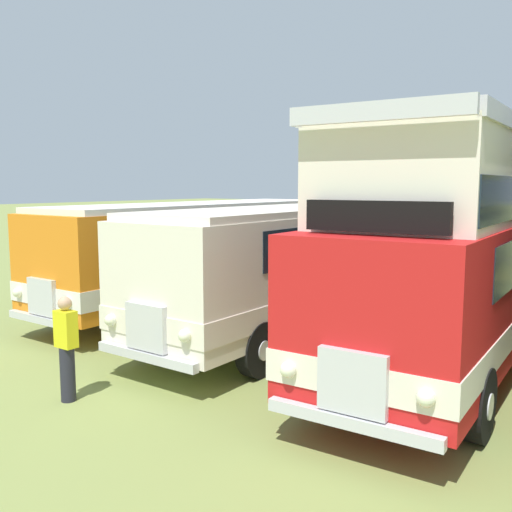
% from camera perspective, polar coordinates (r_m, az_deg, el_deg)
% --- Properties ---
extents(bus_first_in_row, '(2.64, 10.50, 2.99)m').
position_cam_1_polar(bus_first_in_row, '(16.43, -5.39, 1.03)').
color(bus_first_in_row, orange).
rests_on(bus_first_in_row, ground).
extents(bus_second_in_row, '(2.62, 11.50, 2.99)m').
position_cam_1_polar(bus_second_in_row, '(14.24, 6.12, 0.10)').
color(bus_second_in_row, silver).
rests_on(bus_second_in_row, ground).
extents(bus_third_in_row, '(3.07, 11.77, 4.52)m').
position_cam_1_polar(bus_third_in_row, '(12.49, 20.75, 1.48)').
color(bus_third_in_row, red).
rests_on(bus_third_in_row, ground).
extents(marshal_person, '(0.36, 0.24, 1.73)m').
position_cam_1_polar(marshal_person, '(9.76, -18.47, -8.73)').
color(marshal_person, '#23232D').
rests_on(marshal_person, ground).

